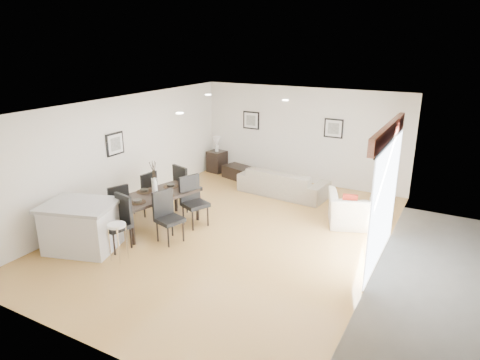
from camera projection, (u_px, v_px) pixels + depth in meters
The scene contains 26 objects.
ground at pixel (232, 233), 9.13m from camera, with size 8.00×8.00×0.00m, color #AF8048.
wall_back at pixel (302, 136), 12.04m from camera, with size 6.00×0.04×2.70m, color white.
wall_front at pixel (74, 255), 5.38m from camera, with size 6.00×0.04×2.70m, color white.
wall_left at pixel (121, 154), 10.07m from camera, with size 0.04×8.00×2.70m, color white.
wall_right at pixel (383, 197), 7.34m from camera, with size 0.04×8.00×2.70m, color white.
ceiling at pixel (231, 106), 8.29m from camera, with size 6.00×8.00×0.02m, color white.
sofa at pixel (283, 182), 11.30m from camera, with size 2.35×0.92×0.69m, color gray.
armchair at pixel (355, 210), 9.36m from camera, with size 1.15×1.01×0.75m, color #EDE3CD.
dining_table at pixel (155, 197), 9.25m from camera, with size 1.35×1.99×0.76m.
dining_chair_wnear at pixel (117, 204), 9.18m from camera, with size 0.59×0.59×1.01m.
dining_chair_wfar at pixel (146, 191), 9.94m from camera, with size 0.51×0.51×1.04m.
dining_chair_enear at pixel (167, 213), 8.63m from camera, with size 0.59×0.59×1.06m.
dining_chair_efar at pixel (193, 198), 9.39m from camera, with size 0.65×0.65×1.11m.
dining_chair_head at pixel (119, 219), 8.33m from camera, with size 0.58×0.58×1.08m.
dining_chair_foot at pixel (185, 185), 10.21m from camera, with size 0.62×0.62×1.11m.
vase at pixel (154, 181), 9.13m from camera, with size 0.95×1.46×0.74m.
coffee_table at pixel (239, 172), 12.66m from camera, with size 0.91×0.55×0.37m, color black.
side_table at pixel (217, 161), 13.27m from camera, with size 0.49×0.49×0.65m, color black.
table_lamp at pixel (217, 142), 13.07m from camera, with size 0.24×0.24×0.46m.
cushion at pixel (350, 202), 9.26m from camera, with size 0.32×0.10×0.32m, color maroon.
kitchen_island at pixel (81, 226), 8.30m from camera, with size 1.61×1.40×0.95m.
bar_stool at pixel (117, 229), 7.83m from camera, with size 0.33×0.33×0.73m.
framed_print_back_left at pixel (251, 120), 12.65m from camera, with size 0.52×0.04×0.52m.
framed_print_back_right at pixel (334, 128), 11.51m from camera, with size 0.52×0.04×0.52m.
framed_print_left_wall at pixel (115, 144), 9.80m from camera, with size 0.04×0.52×0.52m.
sliding_door at pixel (386, 175), 7.51m from camera, with size 0.12×2.70×2.57m.
Camera 1 is at (4.14, -7.22, 3.94)m, focal length 32.00 mm.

